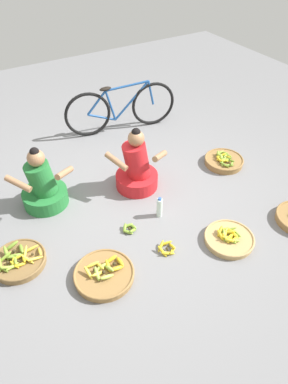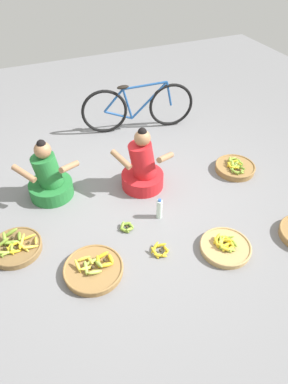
% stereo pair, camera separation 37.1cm
% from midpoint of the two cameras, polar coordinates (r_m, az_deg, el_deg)
% --- Properties ---
extents(ground_plane, '(10.00, 10.00, 0.00)m').
position_cam_midpoint_polar(ground_plane, '(4.08, -4.04, -2.25)').
color(ground_plane, slate).
extents(vendor_woman_front, '(0.72, 0.55, 0.82)m').
position_cam_midpoint_polar(vendor_woman_front, '(4.18, -3.76, 3.72)').
color(vendor_woman_front, red).
rests_on(vendor_woman_front, ground).
extents(vendor_woman_behind, '(0.75, 0.53, 0.78)m').
position_cam_midpoint_polar(vendor_woman_behind, '(4.16, -18.80, 0.69)').
color(vendor_woman_behind, '#237233').
rests_on(vendor_woman_behind, ground).
extents(bicycle_leaning, '(1.68, 0.37, 0.73)m').
position_cam_midpoint_polar(bicycle_leaning, '(5.32, -5.87, 13.52)').
color(bicycle_leaning, black).
rests_on(bicycle_leaning, ground).
extents(banana_basket_near_vendor, '(0.58, 0.58, 0.15)m').
position_cam_midpoint_polar(banana_basket_near_vendor, '(3.41, -9.79, -13.34)').
color(banana_basket_near_vendor, olive).
rests_on(banana_basket_near_vendor, ground).
extents(banana_basket_near_bicycle, '(0.53, 0.53, 0.14)m').
position_cam_midpoint_polar(banana_basket_near_bicycle, '(3.72, 11.09, -7.67)').
color(banana_basket_near_bicycle, tan).
rests_on(banana_basket_near_bicycle, ground).
extents(banana_basket_front_right, '(0.52, 0.52, 0.15)m').
position_cam_midpoint_polar(banana_basket_front_right, '(4.76, 10.89, 5.03)').
color(banana_basket_front_right, olive).
rests_on(banana_basket_front_right, ground).
extents(banana_basket_back_right, '(0.53, 0.53, 0.16)m').
position_cam_midpoint_polar(banana_basket_back_right, '(3.74, -22.73, -10.52)').
color(banana_basket_back_right, brown).
rests_on(banana_basket_back_right, ground).
extents(loose_bananas_mid_right, '(0.21, 0.21, 0.09)m').
position_cam_midpoint_polar(loose_bananas_mid_right, '(3.58, 0.81, -9.44)').
color(loose_bananas_mid_right, gold).
rests_on(loose_bananas_mid_right, ground).
extents(loose_bananas_back_left, '(0.17, 0.18, 0.08)m').
position_cam_midpoint_polar(loose_bananas_back_left, '(3.78, -5.25, -6.15)').
color(loose_bananas_back_left, olive).
rests_on(loose_bananas_back_left, ground).
extents(water_bottle, '(0.07, 0.07, 0.27)m').
position_cam_midpoint_polar(water_bottle, '(3.86, -0.17, -2.70)').
color(water_bottle, silver).
rests_on(water_bottle, ground).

